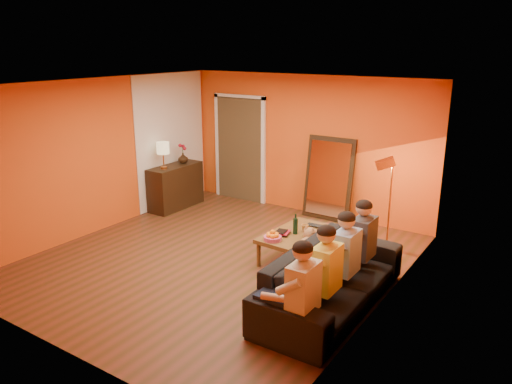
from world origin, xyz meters
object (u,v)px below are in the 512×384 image
Objects in this scene: sofa at (332,279)px; dog at (308,248)px; person_mid_right at (346,260)px; person_far_right at (363,245)px; vase at (183,158)px; person_mid_left at (326,277)px; person_far_left at (303,296)px; laptop at (315,227)px; sideboard at (176,186)px; tumbler at (305,228)px; table_lamp at (163,155)px; mirror_frame at (329,178)px; coffee_table at (294,245)px; floor_lamp at (390,206)px; wine_bottle at (295,224)px.

sofa reaches higher than dog.
dog is 0.49× the size of person_mid_right.
vase is at bearing 161.52° from person_far_right.
person_mid_left is 0.55m from person_mid_right.
person_far_left reaches higher than laptop.
sideboard is 0.97× the size of person_far_left.
person_far_right is at bearing -22.80° from tumbler.
person_mid_right is (4.37, -1.76, 0.18)m from sideboard.
person_far_right is at bearing -18.48° from vase.
person_far_right is at bearing 90.00° from person_mid_left.
table_lamp reaches higher than vase.
mirror_frame is 0.61× the size of sofa.
person_mid_right reaches higher than laptop.
table_lamp is at bearing 161.52° from person_mid_right.
sideboard is 4.63m from sofa.
coffee_table is 1.00× the size of person_mid_right.
sofa is 1.72× the size of floor_lamp.
vase is at bearing 163.02° from tumbler.
coffee_table is 0.37m from wine_bottle.
dog is at bearing -142.88° from floor_lamp.
sofa is at bearing -63.75° from mirror_frame.
person_far_right is 1.26m from laptop.
tumbler is (-0.21, 0.31, 0.17)m from dog.
sideboard is 0.97× the size of person_mid_left.
person_far_left reaches higher than tumbler.
dog is 5.40× the size of tumbler.
person_far_left is 3.97× the size of laptop.
sideboard reaches higher than laptop.
person_far_left is at bearing -62.53° from tumbler.
table_lamp is 3.66m from dog.
wine_bottle is at bearing -112.38° from tumbler.
person_mid_right is at bearing -60.91° from mirror_frame.
mirror_frame is at bearing 26.32° from table_lamp.
mirror_frame is 3.25m from person_mid_right.
tumbler is 0.36× the size of laptop.
person_far_right reaches higher than dog.
person_mid_right reaches higher than vase.
coffee_table is 3.97× the size of laptop.
person_far_right is at bearing -107.62° from floor_lamp.
person_far_right is (0.15, -1.46, -0.11)m from floor_lamp.
person_far_left is 3.94× the size of wine_bottle.
dog is 2.03m from person_far_left.
wine_bottle reaches higher than tumbler.
person_mid_left is 5.08m from vase.
person_far_right is at bearing -55.40° from mirror_frame.
sideboard is 5.23m from person_far_left.
sofa is at bearing -47.57° from dog.
dog reaches higher than tumbler.
sofa is 1.48m from coffee_table.
tumbler is (3.27, -0.45, -0.63)m from table_lamp.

